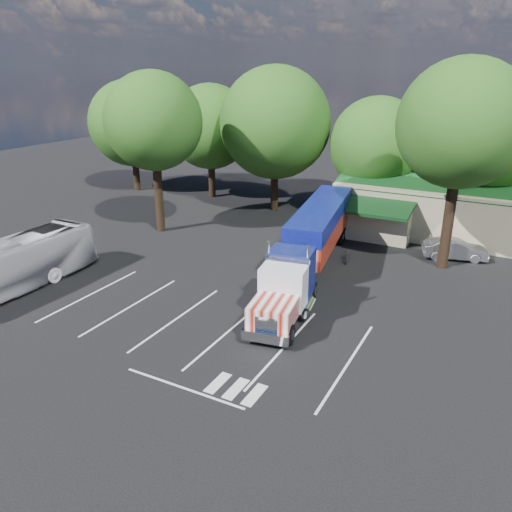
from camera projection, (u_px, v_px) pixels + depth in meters
The scene contains 14 objects.
ground at pixel (233, 279), 32.03m from camera, with size 120.00×120.00×0.00m, color black.
event_hall at pixel (493, 208), 39.92m from camera, with size 24.20×14.12×5.55m.
tree_row_a at pixel (132, 123), 52.75m from camera, with size 9.00×9.00×11.68m.
tree_row_b at pixel (210, 127), 49.89m from camera, with size 8.40×8.40×11.35m.
tree_row_c at pixel (275, 123), 44.73m from camera, with size 10.00×10.00×13.05m.
tree_row_d at pixel (377, 145), 42.38m from camera, with size 8.00×8.00×10.60m.
tree_row_e at pixel (496, 132), 38.31m from camera, with size 9.60×9.60×12.90m.
tree_near_left at pixel (154, 122), 38.45m from camera, with size 7.60×7.60×12.65m.
tree_near_right at pixel (462, 124), 30.64m from camera, with size 8.00×8.00×13.50m.
semi_truck at pixel (313, 237), 32.69m from camera, with size 5.64×19.55×4.07m.
woman at pixel (250, 322), 24.78m from camera, with size 0.67×0.44×1.85m, color black.
bicycle at pixel (348, 255), 34.79m from camera, with size 0.60×1.73×0.91m, color black.
tour_bus at pixel (6, 267), 29.65m from camera, with size 2.75×11.73×3.27m, color silver.
silver_sedan at pixel (455, 249), 35.18m from camera, with size 1.53×4.38×1.44m, color #97999E.
Camera 1 is at (15.09, -25.28, 12.80)m, focal length 35.00 mm.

